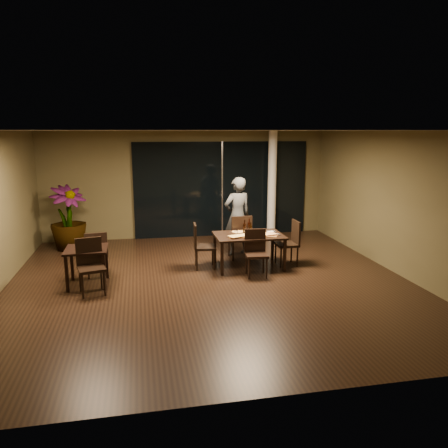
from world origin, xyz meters
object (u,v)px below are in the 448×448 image
Objects in this scene: chair_main_far at (240,235)px; diner at (237,216)px; chair_main_near at (256,250)px; potted_plant at (68,218)px; bottle_b at (251,228)px; side_table at (87,254)px; chair_side_near at (90,263)px; chair_side_far at (96,252)px; chair_main_left at (201,244)px; bottle_a at (244,227)px; chair_main_right at (291,240)px; main_table at (249,238)px; bottle_c at (249,226)px.

diner is (0.03, 0.44, 0.36)m from chair_main_far.
potted_plant reaches higher than chair_main_near.
bottle_b reaches higher than chair_main_near.
bottle_b is at bearing 91.38° from chair_main_near.
chair_side_near is at bearing -75.74° from side_table.
chair_side_near is (-0.02, -0.93, 0.04)m from chair_side_far.
potted_plant is at bearing 58.40° from chair_main_left.
potted_plant reaches higher than chair_side_near.
bottle_a is at bearing 83.46° from chair_main_far.
chair_main_near is 1.10m from chair_main_right.
bottle_b reaches higher than chair_side_far.
main_table is 5.72× the size of bottle_b.
side_table is 0.83× the size of chair_side_far.
chair_side_near reaches higher than bottle_b.
chair_main_left is at bearing -35.61° from potted_plant.
bottle_a is 0.12m from bottle_c.
chair_side_far is at bearing 75.14° from chair_side_near.
diner is 1.02m from bottle_a.
chair_side_near is at bearing 119.78° from chair_main_left.
bottle_b is (0.07, -1.06, -0.07)m from diner.
side_table is (-3.40, -0.50, -0.05)m from main_table.
bottle_a reaches higher than chair_side_far.
chair_side_near is (-3.25, -1.60, -0.02)m from chair_main_far.
potted_plant reaches higher than chair_main_left.
chair_side_far is at bearing 97.94° from chair_main_left.
bottle_b reaches higher than chair_main_left.
bottle_a is (3.19, 0.09, 0.37)m from chair_side_far.
chair_main_near is (3.42, -0.04, -0.08)m from side_table.
main_table is at bearing -90.59° from chair_main_right.
main_table is at bearing 75.56° from diner.
main_table is 1.07m from chair_main_left.
chair_main_near is 3.32m from chair_side_far.
chair_main_near is at bearing 161.76° from chair_side_far.
bottle_b is at bearing 96.40° from chair_main_far.
chair_main_right is 4.24m from chair_side_far.
diner is (-0.98, 1.10, 0.39)m from chair_main_right.
bottle_b is at bearing 2.91° from chair_side_near.
bottle_c is at bearing 73.73° from main_table.
bottle_b is at bearing -93.31° from chair_main_right.
side_table is 3.51m from bottle_b.
main_table is at bearing -93.70° from chair_main_left.
bottle_a reaches higher than chair_side_near.
bottle_b is (-0.92, 0.04, 0.31)m from chair_main_right.
potted_plant is at bearing 91.14° from chair_side_near.
side_table is at bearing 16.63° from chair_main_far.
chair_main_far reaches higher than chair_main_right.
chair_side_near is at bearing 16.92° from diner.
chair_main_far is at bearing -177.32° from chair_side_far.
chair_main_far is at bearing 98.79° from bottle_b.
main_table is 1.88× the size of side_table.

